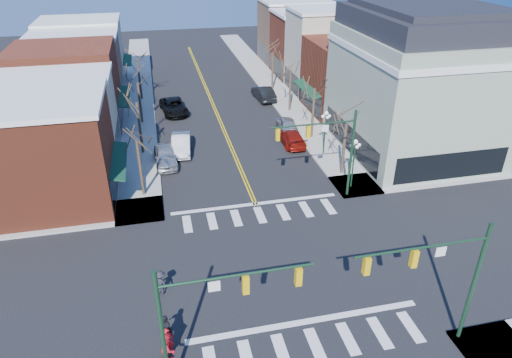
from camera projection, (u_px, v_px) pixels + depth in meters
ground at (282, 268)px, 28.67m from camera, size 160.00×160.00×0.00m
sidewalk_left at (139, 149)px, 44.03m from camera, size 3.50×70.00×0.15m
sidewalk_right at (312, 133)px, 47.42m from camera, size 3.50×70.00×0.15m
bldg_left_brick_a at (40, 155)px, 33.79m from camera, size 10.00×8.50×8.00m
bldg_left_stucco_a at (57, 121)px, 40.53m from camera, size 10.00×7.00×7.50m
bldg_left_brick_b at (68, 88)px, 47.13m from camera, size 10.00×9.00×8.50m
bldg_left_tan at (77, 70)px, 54.35m from camera, size 10.00×7.50×7.80m
bldg_left_stucco_b at (84, 54)px, 60.88m from camera, size 10.00×8.00×8.20m
bldg_right_brick_a at (354, 77)px, 51.75m from camera, size 10.00×8.50×8.00m
bldg_right_stucco at (330, 52)px, 57.90m from camera, size 10.00×7.00×10.00m
bldg_right_brick_b at (310, 45)px, 64.67m from camera, size 10.00×8.00×8.50m
bldg_right_tan at (294, 32)px, 71.39m from camera, size 10.00×8.00×9.00m
victorian_corner at (417, 81)px, 41.05m from camera, size 12.25×14.25×13.30m
traffic_mast_near_left at (206, 312)px, 19.00m from camera, size 6.60×0.28×7.20m
traffic_mast_near_right at (443, 273)px, 21.15m from camera, size 6.60×0.28×7.20m
traffic_mast_far_right at (329, 144)px, 33.80m from camera, size 6.60×0.28×7.20m
lamppost_corner at (354, 156)px, 36.09m from camera, size 0.36×0.36×4.33m
lamppost_midblock at (325, 125)px, 41.65m from camera, size 0.36×0.36×4.33m
tree_left_a at (141, 169)px, 35.30m from camera, size 0.24×0.24×4.76m
tree_left_b at (140, 129)px, 42.07m from camera, size 0.24×0.24×5.04m
tree_left_c at (140, 103)px, 49.03m from camera, size 0.24×0.24×4.55m
tree_left_d at (140, 80)px, 55.78m from camera, size 0.24×0.24×4.90m
tree_right_a at (344, 150)px, 38.58m from camera, size 0.24×0.24×4.62m
tree_right_b at (313, 114)px, 45.29m from camera, size 0.24×0.24×5.18m
tree_right_c at (290, 91)px, 52.21m from camera, size 0.24×0.24×4.83m
tree_right_d at (272, 72)px, 59.02m from camera, size 0.24×0.24×4.97m
car_left_near at (165, 156)px, 40.92m from camera, size 2.13×4.86×1.63m
car_left_mid at (181, 144)px, 43.21m from camera, size 2.16×5.02×1.61m
car_left_far at (174, 107)px, 52.41m from camera, size 3.27×5.92×1.57m
car_right_near at (291, 137)px, 44.82m from camera, size 2.02×4.93×1.43m
car_right_mid at (287, 124)px, 47.67m from camera, size 2.26×4.71×1.55m
car_right_far at (264, 93)px, 56.51m from camera, size 2.20×5.21×1.67m
pedestrian_red_a at (168, 342)px, 22.29m from camera, size 0.70×0.58×1.64m
pedestrian_red_b at (169, 348)px, 21.83m from camera, size 0.96×1.09×1.89m
pedestrian_dark_a at (166, 330)px, 22.78m from camera, size 1.00×1.20×1.92m
pedestrian_dark_b at (161, 282)px, 26.13m from camera, size 1.15×1.06×1.55m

